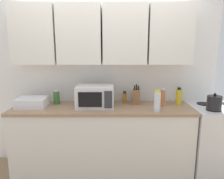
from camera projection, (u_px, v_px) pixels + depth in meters
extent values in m
cube|color=white|center=(103.00, 73.00, 3.00)|extent=(3.21, 0.06, 2.60)
cube|color=white|center=(35.00, 35.00, 2.71)|extent=(0.56, 0.33, 0.75)
cube|color=white|center=(79.00, 35.00, 2.71)|extent=(0.56, 0.33, 0.75)
cube|color=white|center=(124.00, 35.00, 2.71)|extent=(0.56, 0.33, 0.75)
cube|color=white|center=(168.00, 35.00, 2.71)|extent=(0.56, 0.33, 0.75)
cube|color=white|center=(102.00, 140.00, 2.84)|extent=(2.31, 0.60, 0.86)
cube|color=#9E7A5B|center=(102.00, 108.00, 2.75)|extent=(2.34, 0.63, 0.04)
cube|color=silver|center=(217.00, 139.00, 2.82)|extent=(0.76, 0.64, 0.90)
cylinder|color=black|center=(213.00, 110.00, 2.60)|extent=(0.18, 0.18, 0.01)
cylinder|color=black|center=(203.00, 104.00, 2.87)|extent=(0.18, 0.18, 0.01)
cylinder|color=black|center=(214.00, 103.00, 2.58)|extent=(0.18, 0.18, 0.17)
sphere|color=black|center=(214.00, 95.00, 2.56)|extent=(0.04, 0.04, 0.04)
cube|color=silver|center=(95.00, 96.00, 2.73)|extent=(0.48, 0.36, 0.28)
cube|color=black|center=(90.00, 100.00, 2.55)|extent=(0.29, 0.01, 0.18)
cube|color=#2D2D33|center=(108.00, 100.00, 2.55)|extent=(0.10, 0.01, 0.21)
cube|color=silver|center=(32.00, 102.00, 2.74)|extent=(0.38, 0.30, 0.12)
cube|color=brown|center=(136.00, 97.00, 2.88)|extent=(0.12, 0.13, 0.20)
cylinder|color=black|center=(134.00, 88.00, 2.84)|extent=(0.02, 0.02, 0.06)
cylinder|color=black|center=(136.00, 87.00, 2.84)|extent=(0.02, 0.02, 0.08)
cylinder|color=black|center=(138.00, 88.00, 2.84)|extent=(0.02, 0.02, 0.05)
cylinder|color=#AD701E|center=(124.00, 98.00, 2.93)|extent=(0.06, 0.06, 0.14)
cylinder|color=black|center=(124.00, 92.00, 2.91)|extent=(0.04, 0.04, 0.03)
cylinder|color=silver|center=(157.00, 102.00, 2.52)|extent=(0.08, 0.08, 0.24)
cylinder|color=yellow|center=(157.00, 91.00, 2.50)|extent=(0.05, 0.05, 0.03)
cylinder|color=gold|center=(178.00, 97.00, 2.85)|extent=(0.08, 0.08, 0.20)
cylinder|color=black|center=(179.00, 89.00, 2.83)|extent=(0.05, 0.05, 0.03)
cylinder|color=#BC6638|center=(162.00, 98.00, 2.76)|extent=(0.06, 0.06, 0.22)
cylinder|color=silver|center=(163.00, 89.00, 2.74)|extent=(0.04, 0.04, 0.02)
cylinder|color=#386B2D|center=(56.00, 98.00, 2.86)|extent=(0.08, 0.08, 0.18)
cylinder|color=silver|center=(56.00, 90.00, 2.84)|extent=(0.06, 0.06, 0.03)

